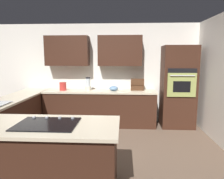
# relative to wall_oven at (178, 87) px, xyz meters

# --- Properties ---
(ground_plane) EXTENTS (14.00, 14.00, 0.00)m
(ground_plane) POSITION_rel_wall_oven_xyz_m (1.85, 1.72, -1.01)
(ground_plane) COLOR brown
(wall_back) EXTENTS (6.00, 0.44, 2.60)m
(wall_back) POSITION_rel_wall_oven_xyz_m (1.92, -0.33, 0.45)
(wall_back) COLOR white
(wall_back) RESTS_ON ground
(lower_cabinets_back) EXTENTS (2.80, 0.60, 0.86)m
(lower_cabinets_back) POSITION_rel_wall_oven_xyz_m (1.95, -0.00, -0.58)
(lower_cabinets_back) COLOR #381E14
(lower_cabinets_back) RESTS_ON ground
(countertop_back) EXTENTS (2.84, 0.64, 0.04)m
(countertop_back) POSITION_rel_wall_oven_xyz_m (1.95, -0.00, -0.13)
(countertop_back) COLOR beige
(countertop_back) RESTS_ON lower_cabinets_back
(lower_cabinets_side) EXTENTS (0.60, 2.90, 0.86)m
(lower_cabinets_side) POSITION_rel_wall_oven_xyz_m (3.67, 1.17, -0.58)
(lower_cabinets_side) COLOR #381E14
(lower_cabinets_side) RESTS_ON ground
(countertop_side) EXTENTS (0.64, 2.94, 0.04)m
(countertop_side) POSITION_rel_wall_oven_xyz_m (3.67, 1.17, -0.13)
(countertop_side) COLOR beige
(countertop_side) RESTS_ON lower_cabinets_side
(island_base) EXTENTS (1.74, 0.81, 0.86)m
(island_base) POSITION_rel_wall_oven_xyz_m (2.31, 2.70, -0.58)
(island_base) COLOR #381E14
(island_base) RESTS_ON ground
(island_top) EXTENTS (1.82, 0.89, 0.04)m
(island_top) POSITION_rel_wall_oven_xyz_m (2.31, 2.70, -0.13)
(island_top) COLOR beige
(island_top) RESTS_ON island_base
(wall_oven) EXTENTS (0.80, 0.66, 2.02)m
(wall_oven) POSITION_rel_wall_oven_xyz_m (0.00, 0.00, 0.00)
(wall_oven) COLOR #381E14
(wall_oven) RESTS_ON ground
(cooktop) EXTENTS (0.76, 0.56, 0.03)m
(cooktop) POSITION_rel_wall_oven_xyz_m (2.31, 2.69, -0.10)
(cooktop) COLOR black
(cooktop) RESTS_ON island_top
(blender) EXTENTS (0.15, 0.15, 0.34)m
(blender) POSITION_rel_wall_oven_xyz_m (2.25, 0.00, 0.03)
(blender) COLOR beige
(blender) RESTS_ON countertop_back
(mixing_bowl) EXTENTS (0.23, 0.23, 0.13)m
(mixing_bowl) POSITION_rel_wall_oven_xyz_m (1.60, 0.00, -0.05)
(mixing_bowl) COLOR #668CB2
(mixing_bowl) RESTS_ON countertop_back
(spice_rack) EXTENTS (0.33, 0.11, 0.30)m
(spice_rack) POSITION_rel_wall_oven_xyz_m (1.00, -0.08, 0.04)
(spice_rack) COLOR #472B19
(spice_rack) RESTS_ON countertop_back
(kettle) EXTENTS (0.17, 0.17, 0.21)m
(kettle) POSITION_rel_wall_oven_xyz_m (2.90, 0.00, -0.01)
(kettle) COLOR red
(kettle) RESTS_ON countertop_back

